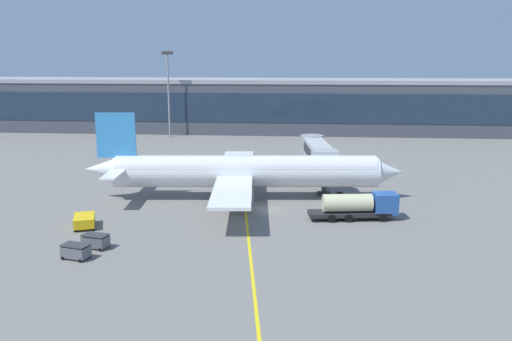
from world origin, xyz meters
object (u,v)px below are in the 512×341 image
object	(u,v)px
fuel_tanker	(359,205)
pushback_tug	(84,220)
baggage_cart_1	(96,241)
baggage_cart_0	(76,251)
main_airliner	(244,171)

from	to	relation	value
fuel_tanker	pushback_tug	distance (m)	32.94
fuel_tanker	baggage_cart_1	bearing A→B (deg)	-155.92
fuel_tanker	baggage_cart_0	size ratio (longest dim) A/B	3.75
fuel_tanker	baggage_cart_1	xyz separation A→B (m)	(-28.41, -12.69, -0.96)
main_airliner	fuel_tanker	distance (m)	17.52
baggage_cart_1	baggage_cart_0	bearing A→B (deg)	-104.23
main_airliner	pushback_tug	distance (m)	22.85
pushback_tug	baggage_cart_1	bearing A→B (deg)	-58.91
pushback_tug	baggage_cart_0	bearing A→B (deg)	-71.88
main_airliner	pushback_tug	xyz separation A→B (m)	(-17.21, -14.70, -3.12)
main_airliner	baggage_cart_0	bearing A→B (deg)	-120.02
main_airliner	baggage_cart_0	size ratio (longest dim) A/B	15.20
main_airliner	baggage_cart_1	xyz separation A→B (m)	(-13.27, -21.23, -3.18)
fuel_tanker	baggage_cart_0	world-z (taller)	fuel_tanker
baggage_cart_0	fuel_tanker	bearing A→B (deg)	28.42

